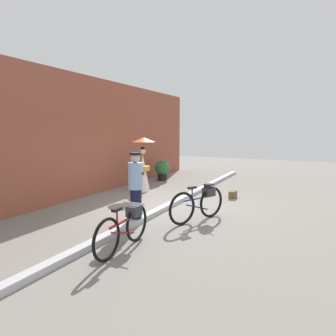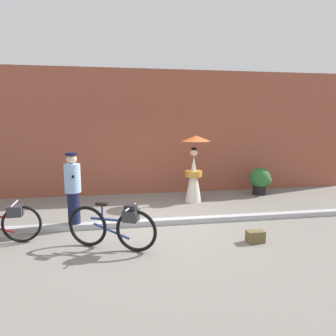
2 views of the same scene
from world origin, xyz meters
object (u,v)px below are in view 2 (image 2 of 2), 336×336
bicycle_near_officer (114,226)px  person_officer (73,189)px  potted_plant_by_door (260,180)px  person_with_parasol (194,168)px  backpack_on_pavement (255,236)px

bicycle_near_officer → person_officer: bearing=125.4°
bicycle_near_officer → potted_plant_by_door: (4.53, 3.46, 0.03)m
person_officer → person_with_parasol: person_with_parasol is taller
bicycle_near_officer → backpack_on_pavement: (2.68, -0.12, -0.33)m
bicycle_near_officer → backpack_on_pavement: bearing=-2.7°
bicycle_near_officer → person_with_parasol: bearing=53.2°
bicycle_near_officer → backpack_on_pavement: bicycle_near_officer is taller
bicycle_near_officer → person_officer: 1.57m
person_with_parasol → potted_plant_by_door: person_with_parasol is taller
bicycle_near_officer → person_officer: (-0.87, 1.23, 0.44)m
person_officer → potted_plant_by_door: 5.86m
person_with_parasol → potted_plant_by_door: 2.38m
potted_plant_by_door → bicycle_near_officer: bearing=-142.7°
person_officer → potted_plant_by_door: person_officer is taller
bicycle_near_officer → person_with_parasol: size_ratio=0.84×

